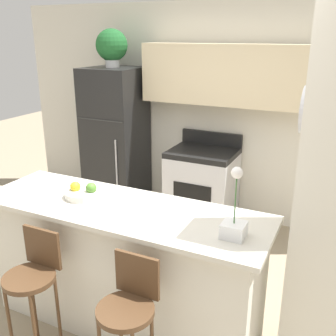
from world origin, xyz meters
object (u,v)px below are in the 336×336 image
bar_stool_right (129,310)px  fruit_bowl (84,192)px  stove_range (202,187)px  bar_stool_left (34,278)px  orchid_vase (234,221)px  refrigerator (116,140)px  potted_plant_on_fridge (112,46)px

bar_stool_right → fruit_bowl: 1.01m
stove_range → bar_stool_left: 2.47m
orchid_vase → fruit_bowl: orchid_vase is taller
refrigerator → potted_plant_on_fridge: potted_plant_on_fridge is taller
bar_stool_left → refrigerator: bearing=110.3°
bar_stool_left → stove_range: bearing=83.6°
orchid_vase → fruit_bowl: (-1.21, 0.11, -0.07)m
stove_range → fruit_bowl: 1.99m
bar_stool_left → potted_plant_on_fridge: bearing=110.3°
refrigerator → fruit_bowl: bearing=-63.7°
refrigerator → stove_range: (1.17, 0.03, -0.44)m
refrigerator → stove_range: refrigerator is taller
stove_range → fruit_bowl: fruit_bowl is taller
bar_stool_left → orchid_vase: (1.23, 0.46, 0.49)m
orchid_vase → bar_stool_right: bearing=-136.7°
fruit_bowl → bar_stool_right: bearing=-38.2°
bar_stool_left → fruit_bowl: 0.71m
refrigerator → orchid_vase: size_ratio=3.99×
stove_range → orchid_vase: bearing=-64.4°
bar_stool_left → fruit_bowl: size_ratio=3.28×
bar_stool_right → stove_range: bearing=100.8°
refrigerator → bar_stool_left: bearing=-69.7°
stove_range → potted_plant_on_fridge: potted_plant_on_fridge is taller
fruit_bowl → stove_range: bearing=82.3°
refrigerator → fruit_bowl: size_ratio=6.24×
stove_range → refrigerator: bearing=-178.6°
refrigerator → bar_stool_left: refrigerator is taller
refrigerator → bar_stool_left: 2.60m
bar_stool_right → orchid_vase: size_ratio=2.10×
stove_range → orchid_vase: size_ratio=2.36×
fruit_bowl → bar_stool_left: bearing=-92.3°
bar_stool_left → bar_stool_right: size_ratio=1.00×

